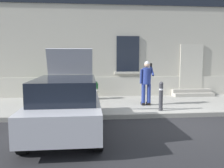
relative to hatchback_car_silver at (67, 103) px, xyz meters
The scene contains 10 objects.
ground_plane 3.66m from the hatchback_car_silver, ahead, with size 80.00×80.00×0.00m, color #232326.
sidewalk 4.75m from the hatchback_car_silver, 40.49° to the left, with size 24.00×3.60×0.15m, color #99968E.
curb_edge 3.83m from the hatchback_car_silver, 18.38° to the left, with size 24.00×0.12×0.15m, color gray.
building_facade 7.21m from the hatchback_car_silver, 57.16° to the left, with size 24.00×1.52×7.50m.
entrance_stoop 7.32m from the hatchback_car_silver, 38.81° to the left, with size 1.98×0.64×0.32m.
hatchback_car_silver is the anchor object (origin of this frame).
bollard_near_person 3.53m from the hatchback_car_silver, 26.84° to the left, with size 0.15×0.15×1.04m.
person_on_phone 3.85m from the hatchback_car_silver, 41.70° to the left, with size 0.51×0.48×1.75m.
planter_olive 4.60m from the hatchback_car_silver, 108.33° to the left, with size 0.44×0.44×0.86m.
planter_cream 4.21m from the hatchback_car_silver, 78.79° to the left, with size 0.44×0.44×0.86m.
Camera 1 is at (-2.95, -6.55, 2.06)m, focal length 37.16 mm.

